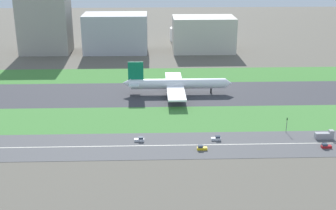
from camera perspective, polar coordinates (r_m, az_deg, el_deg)
ground_plane at (r=265.62m, az=-1.33°, el=1.41°), size 800.00×800.00×0.00m
runway at (r=265.61m, az=-1.33°, el=1.42°), size 280.00×46.00×0.10m
grass_median_north at (r=304.82m, az=-1.43°, el=3.83°), size 280.00×36.00×0.10m
grass_median_south at (r=227.02m, az=-1.20°, el=-1.81°), size 280.00×36.00×0.10m
highway at (r=197.58m, az=-1.06°, el=-5.20°), size 280.00×28.00×0.10m
highway_centerline at (r=197.55m, az=-1.06°, el=-5.19°), size 266.00×0.50×0.01m
airliner at (r=264.06m, az=0.96°, el=2.72°), size 65.00×56.00×19.70m
truck_0 at (r=216.02m, az=19.38°, el=-3.67°), size 8.40×2.50×4.00m
car_1 at (r=201.85m, az=-3.64°, el=-4.41°), size 4.40×1.80×2.00m
car_0 at (r=206.72m, az=19.53°, el=-4.97°), size 4.40×1.80×2.00m
car_2 at (r=203.74m, az=6.21°, el=-4.25°), size 4.40×1.80×2.00m
car_3 at (r=193.76m, az=4.32°, el=-5.49°), size 4.40×1.80×2.00m
traffic_light at (r=217.01m, az=14.93°, el=-2.34°), size 0.36×0.50×7.20m
terminal_building at (r=380.75m, az=-15.50°, el=10.46°), size 39.71×28.60×53.88m
hangar_building at (r=373.68m, az=-6.70°, el=9.11°), size 51.63×30.91×31.35m
office_tower at (r=375.07m, az=4.55°, el=9.01°), size 50.69×30.46×28.61m
fuel_tank_west at (r=419.42m, az=1.95°, el=9.03°), size 24.58×24.58×12.00m
fuel_tank_centre at (r=423.45m, az=6.94°, el=9.01°), size 20.42×20.42×12.13m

